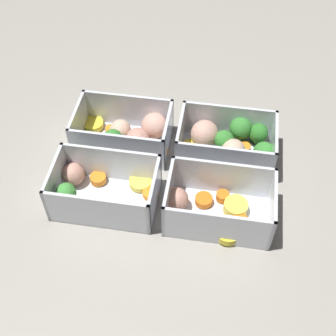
{
  "coord_description": "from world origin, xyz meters",
  "views": [
    {
      "loc": [
        -0.08,
        0.49,
        0.61
      ],
      "look_at": [
        0.0,
        0.0,
        0.03
      ],
      "focal_mm": 50.0,
      "sensor_mm": 36.0,
      "label": 1
    }
  ],
  "objects_px": {
    "container_near_right": "(125,134)",
    "container_far_right": "(100,189)",
    "container_far_left": "(214,206)",
    "container_near_left": "(228,143)"
  },
  "relations": [
    {
      "from": "container_near_right",
      "to": "container_far_left",
      "type": "bearing_deg",
      "value": 142.67
    },
    {
      "from": "container_near_right",
      "to": "container_far_left",
      "type": "height_order",
      "value": "same"
    },
    {
      "from": "container_near_right",
      "to": "container_far_left",
      "type": "relative_size",
      "value": 1.01
    },
    {
      "from": "container_far_left",
      "to": "container_near_left",
      "type": "bearing_deg",
      "value": -94.4
    },
    {
      "from": "container_near_right",
      "to": "container_far_right",
      "type": "relative_size",
      "value": 1.06
    },
    {
      "from": "container_near_left",
      "to": "container_near_right",
      "type": "height_order",
      "value": "same"
    },
    {
      "from": "container_near_right",
      "to": "container_far_right",
      "type": "xyz_separation_m",
      "value": [
        0.01,
        0.13,
        -0.0
      ]
    },
    {
      "from": "container_near_right",
      "to": "container_far_right",
      "type": "height_order",
      "value": "same"
    },
    {
      "from": "container_near_left",
      "to": "container_near_right",
      "type": "xyz_separation_m",
      "value": [
        0.18,
        0.01,
        -0.0
      ]
    },
    {
      "from": "container_far_left",
      "to": "container_far_right",
      "type": "xyz_separation_m",
      "value": [
        0.18,
        -0.0,
        0.0
      ]
    }
  ]
}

